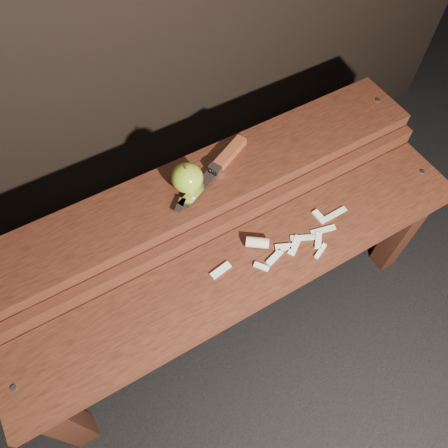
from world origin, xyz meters
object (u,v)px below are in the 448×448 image
bench_front_tier (248,280)px  apple (187,178)px  bench_rear_tier (204,202)px  knife (222,162)px

bench_front_tier → apple: bearing=99.2°
bench_rear_tier → knife: (0.07, 0.02, 0.10)m
bench_front_tier → knife: size_ratio=4.63×
bench_front_tier → bench_rear_tier: bench_rear_tier is taller
bench_rear_tier → apple: apple is taller
bench_rear_tier → apple: (-0.04, 0.00, 0.12)m
bench_rear_tier → knife: size_ratio=4.63×
bench_front_tier → bench_rear_tier: bearing=90.0°
bench_front_tier → apple: apple is taller
bench_front_tier → knife: knife is taller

